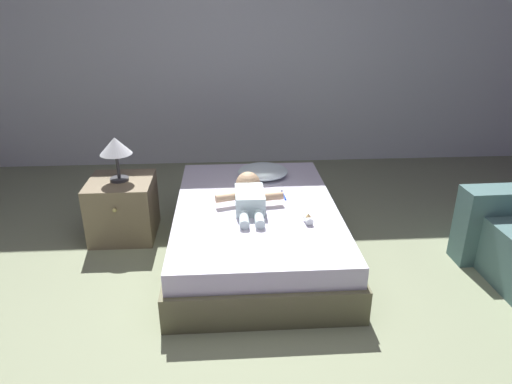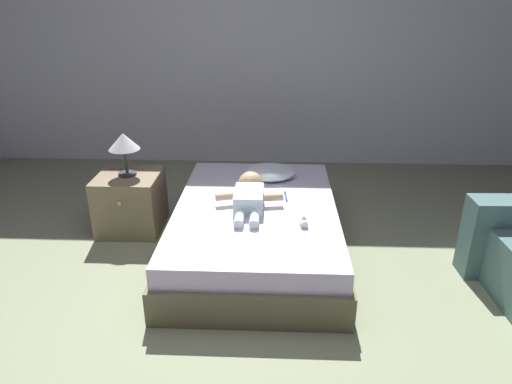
# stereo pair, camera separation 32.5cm
# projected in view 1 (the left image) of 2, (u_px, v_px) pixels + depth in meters

# --- Properties ---
(ground_plane) EXTENTS (8.00, 8.00, 0.00)m
(ground_plane) POSITION_uv_depth(u_px,v_px,m) (251.00, 341.00, 2.53)
(ground_plane) COLOR gray
(wall_behind_bed) EXTENTS (8.00, 0.12, 2.79)m
(wall_behind_bed) POSITION_uv_depth(u_px,v_px,m) (234.00, 32.00, 4.73)
(wall_behind_bed) COLOR silver
(wall_behind_bed) RESTS_ON ground_plane
(bed) EXTENTS (1.18, 1.81, 0.37)m
(bed) POSITION_uv_depth(u_px,v_px,m) (256.00, 228.00, 3.37)
(bed) COLOR brown
(bed) RESTS_ON ground_plane
(pillow) EXTENTS (0.41, 0.33, 0.11)m
(pillow) POSITION_uv_depth(u_px,v_px,m) (263.00, 172.00, 3.75)
(pillow) COLOR silver
(pillow) RESTS_ON bed
(baby) EXTENTS (0.49, 0.64, 0.18)m
(baby) POSITION_uv_depth(u_px,v_px,m) (249.00, 195.00, 3.27)
(baby) COLOR white
(baby) RESTS_ON bed
(toothbrush) EXTENTS (0.03, 0.17, 0.02)m
(toothbrush) POSITION_uv_depth(u_px,v_px,m) (283.00, 195.00, 3.44)
(toothbrush) COLOR blue
(toothbrush) RESTS_ON bed
(nightstand) EXTENTS (0.48, 0.51, 0.46)m
(nightstand) POSITION_uv_depth(u_px,v_px,m) (123.00, 208.00, 3.57)
(nightstand) COLOR #796A4F
(nightstand) RESTS_ON ground_plane
(lamp) EXTENTS (0.24, 0.24, 0.34)m
(lamp) POSITION_uv_depth(u_px,v_px,m) (115.00, 148.00, 3.37)
(lamp) COLOR #333338
(lamp) RESTS_ON nightstand
(baby_bottle) EXTENTS (0.06, 0.09, 0.07)m
(baby_bottle) POSITION_uv_depth(u_px,v_px,m) (308.00, 219.00, 3.02)
(baby_bottle) COLOR white
(baby_bottle) RESTS_ON bed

